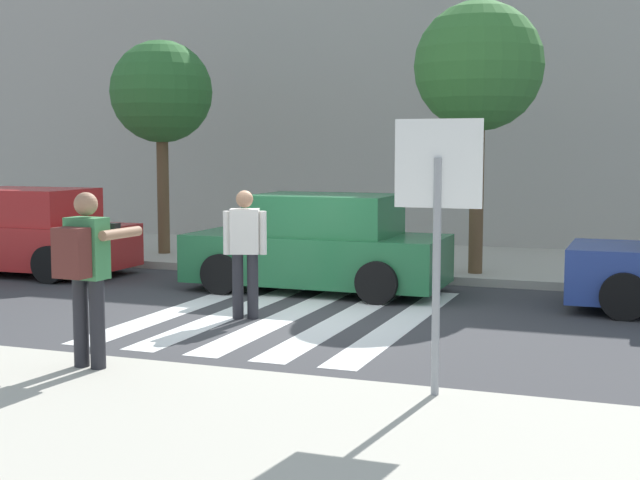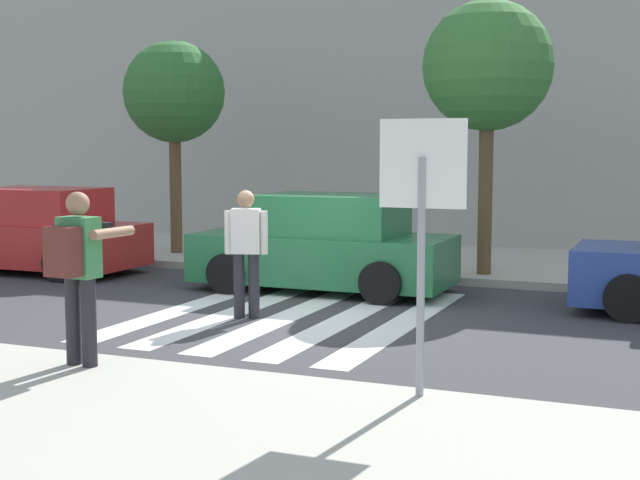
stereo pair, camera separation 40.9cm
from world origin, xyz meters
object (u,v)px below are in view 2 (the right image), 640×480
photographer_with_backpack (78,263)px  street_tree_west (174,94)px  pedestrian_crossing (246,246)px  parked_car_red (35,233)px  stop_sign (422,196)px  street_tree_center (488,67)px  parked_car_green (325,246)px

photographer_with_backpack → street_tree_west: bearing=115.9°
pedestrian_crossing → parked_car_red: 6.19m
stop_sign → pedestrian_crossing: (-3.34, 3.20, -0.91)m
stop_sign → parked_car_red: stop_sign is taller
pedestrian_crossing → street_tree_center: (2.27, 4.43, 2.64)m
photographer_with_backpack → stop_sign: bearing=4.5°
photographer_with_backpack → street_tree_center: street_tree_center is taller
parked_car_green → street_tree_center: (2.16, 1.91, 2.89)m
photographer_with_backpack → parked_car_red: bearing=132.9°
parked_car_red → street_tree_center: size_ratio=0.89×
parked_car_red → parked_car_green: bearing=0.0°
parked_car_green → photographer_with_backpack: bearing=-91.7°
street_tree_center → stop_sign: bearing=-82.0°
street_tree_center → street_tree_west: bearing=174.2°
photographer_with_backpack → parked_car_green: (0.18, 6.00, -0.44)m
pedestrian_crossing → photographer_with_backpack: bearing=-91.1°
stop_sign → photographer_with_backpack: size_ratio=1.39×
stop_sign → pedestrian_crossing: size_ratio=1.39×
parked_car_red → street_tree_center: 8.64m
stop_sign → street_tree_center: 7.90m
stop_sign → street_tree_west: 11.32m
photographer_with_backpack → street_tree_center: size_ratio=0.38×
pedestrian_crossing → stop_sign: bearing=-43.8°
parked_car_red → street_tree_west: size_ratio=0.96×
stop_sign → pedestrian_crossing: stop_sign is taller
street_tree_west → stop_sign: bearing=-47.7°
pedestrian_crossing → parked_car_red: bearing=155.9°
street_tree_west → pedestrian_crossing: bearing=-50.4°
street_tree_west → street_tree_center: street_tree_center is taller
parked_car_green → street_tree_center: bearing=41.5°
street_tree_center → parked_car_green: bearing=-138.5°
stop_sign → parked_car_green: size_ratio=0.58×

